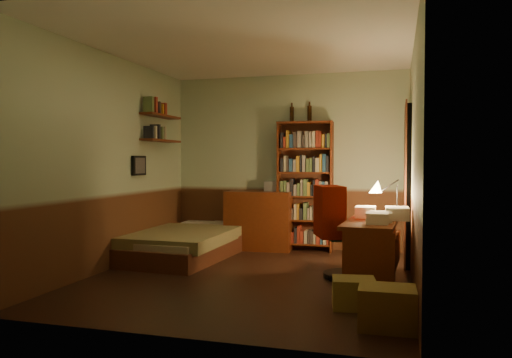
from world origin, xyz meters
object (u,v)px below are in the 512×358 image
(desk, at_px, (371,252))
(cardboard_box_b, at_px, (354,293))
(dresser, at_px, (259,220))
(bookshelf, at_px, (305,186))
(office_chair, at_px, (347,234))
(cardboard_box_a, at_px, (387,308))
(mini_stereo, at_px, (274,186))
(desk_lamp, at_px, (397,193))
(bed, at_px, (187,233))

(desk, bearing_deg, cardboard_box_b, -92.44)
(dresser, distance_m, cardboard_box_b, 3.10)
(bookshelf, bearing_deg, dresser, -176.82)
(dresser, xyz_separation_m, office_chair, (1.43, -1.49, 0.06))
(bookshelf, xyz_separation_m, office_chair, (0.77, -1.58, -0.45))
(dresser, xyz_separation_m, cardboard_box_a, (1.90, -3.13, -0.27))
(mini_stereo, distance_m, desk_lamp, 2.12)
(desk, bearing_deg, bed, 164.65)
(office_chair, bearing_deg, dresser, 113.04)
(cardboard_box_a, bearing_deg, cardboard_box_b, 121.20)
(mini_stereo, height_order, desk, mini_stereo)
(bookshelf, height_order, desk_lamp, bookshelf)
(dresser, xyz_separation_m, desk_lamp, (1.97, -1.03, 0.51))
(cardboard_box_a, height_order, cardboard_box_b, cardboard_box_a)
(bed, height_order, cardboard_box_b, bed)
(dresser, distance_m, office_chair, 2.07)
(bed, xyz_separation_m, dresser, (0.81, 0.79, 0.12))
(bed, bearing_deg, desk, -14.90)
(bookshelf, relative_size, cardboard_box_b, 5.03)
(bookshelf, height_order, cardboard_box_a, bookshelf)
(bed, relative_size, bookshelf, 1.13)
(cardboard_box_a, bearing_deg, dresser, 121.29)
(dresser, bearing_deg, cardboard_box_a, -60.53)
(mini_stereo, bearing_deg, bed, -144.84)
(mini_stereo, relative_size, bookshelf, 0.15)
(desk_lamp, height_order, cardboard_box_a, desk_lamp)
(cardboard_box_b, bearing_deg, mini_stereo, 117.08)
(mini_stereo, bearing_deg, desk, -57.03)
(desk_lamp, height_order, cardboard_box_b, desk_lamp)
(dresser, relative_size, desk_lamp, 1.84)
(office_chair, bearing_deg, bed, 141.98)
(bed, xyz_separation_m, desk, (2.52, -0.87, 0.02))
(mini_stereo, height_order, bookshelf, bookshelf)
(mini_stereo, xyz_separation_m, desk_lamp, (1.78, -1.16, -0.00))
(dresser, height_order, desk_lamp, desk_lamp)
(bed, height_order, desk, desk)
(dresser, xyz_separation_m, desk, (1.71, -1.66, -0.10))
(bookshelf, relative_size, office_chair, 1.90)
(office_chair, relative_size, cardboard_box_b, 2.65)
(mini_stereo, relative_size, cardboard_box_b, 0.73)
(mini_stereo, height_order, desk_lamp, desk_lamp)
(bookshelf, relative_size, desk_lamp, 3.56)
(desk, xyz_separation_m, desk_lamp, (0.26, 0.63, 0.60))
(desk_lamp, distance_m, cardboard_box_a, 2.24)
(dresser, relative_size, mini_stereo, 3.56)
(cardboard_box_b, bearing_deg, office_chair, 98.66)
(cardboard_box_a, xyz_separation_m, cardboard_box_b, (-0.30, 0.49, -0.03))
(desk, relative_size, desk_lamp, 2.37)
(bookshelf, xyz_separation_m, cardboard_box_a, (1.24, -3.22, -0.78))
(bed, xyz_separation_m, mini_stereo, (1.00, 0.92, 0.62))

